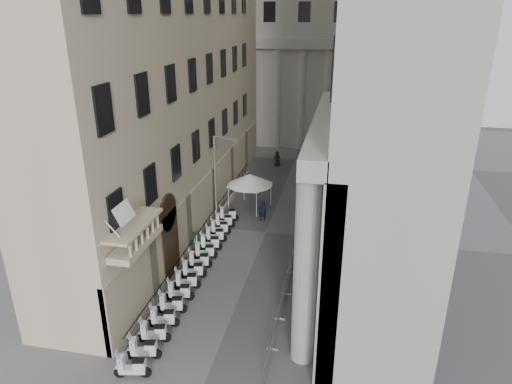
% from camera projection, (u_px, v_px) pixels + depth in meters
% --- Properties ---
extents(far_building, '(22.00, 10.00, 30.00)m').
position_uv_depth(far_building, '(308.00, 21.00, 56.28)').
color(far_building, '#ADAAA3').
rests_on(far_building, ground).
extents(iron_fence, '(0.30, 28.00, 1.40)m').
position_uv_depth(iron_fence, '(208.00, 234.00, 35.24)').
color(iron_fence, black).
rests_on(iron_fence, ground).
extents(blue_awning, '(1.60, 3.00, 3.00)m').
position_uv_depth(blue_awning, '(325.00, 203.00, 40.98)').
color(blue_awning, navy).
rests_on(blue_awning, ground).
extents(flag, '(1.00, 1.40, 8.20)m').
position_uv_depth(flag, '(140.00, 347.00, 23.34)').
color(flag, '#9E0C11').
rests_on(flag, ground).
extents(scooter_0, '(1.48, 0.83, 1.50)m').
position_uv_depth(scooter_0, '(134.00, 377.00, 21.44)').
color(scooter_0, silver).
rests_on(scooter_0, ground).
extents(scooter_1, '(1.48, 0.83, 1.50)m').
position_uv_depth(scooter_1, '(145.00, 358.00, 22.59)').
color(scooter_1, silver).
rests_on(scooter_1, ground).
extents(scooter_2, '(1.48, 0.83, 1.50)m').
position_uv_depth(scooter_2, '(155.00, 342.00, 23.73)').
color(scooter_2, silver).
rests_on(scooter_2, ground).
extents(scooter_3, '(1.48, 0.83, 1.50)m').
position_uv_depth(scooter_3, '(164.00, 327.00, 24.87)').
color(scooter_3, silver).
rests_on(scooter_3, ground).
extents(scooter_4, '(1.48, 0.83, 1.50)m').
position_uv_depth(scooter_4, '(173.00, 313.00, 26.02)').
color(scooter_4, silver).
rests_on(scooter_4, ground).
extents(scooter_5, '(1.48, 0.83, 1.50)m').
position_uv_depth(scooter_5, '(180.00, 300.00, 27.16)').
color(scooter_5, silver).
rests_on(scooter_5, ground).
extents(scooter_6, '(1.48, 0.83, 1.50)m').
position_uv_depth(scooter_6, '(187.00, 288.00, 28.31)').
color(scooter_6, silver).
rests_on(scooter_6, ground).
extents(scooter_7, '(1.48, 0.83, 1.50)m').
position_uv_depth(scooter_7, '(194.00, 278.00, 29.45)').
color(scooter_7, silver).
rests_on(scooter_7, ground).
extents(scooter_8, '(1.48, 0.83, 1.50)m').
position_uv_depth(scooter_8, '(200.00, 268.00, 30.60)').
color(scooter_8, silver).
rests_on(scooter_8, ground).
extents(scooter_9, '(1.48, 0.83, 1.50)m').
position_uv_depth(scooter_9, '(206.00, 258.00, 31.74)').
color(scooter_9, silver).
rests_on(scooter_9, ground).
extents(scooter_10, '(1.48, 0.83, 1.50)m').
position_uv_depth(scooter_10, '(211.00, 250.00, 32.89)').
color(scooter_10, silver).
rests_on(scooter_10, ground).
extents(scooter_11, '(1.48, 0.83, 1.50)m').
position_uv_depth(scooter_11, '(216.00, 242.00, 34.03)').
color(scooter_11, silver).
rests_on(scooter_11, ground).
extents(scooter_12, '(1.48, 0.83, 1.50)m').
position_uv_depth(scooter_12, '(220.00, 234.00, 35.18)').
color(scooter_12, silver).
rests_on(scooter_12, ground).
extents(scooter_13, '(1.48, 0.83, 1.50)m').
position_uv_depth(scooter_13, '(224.00, 227.00, 36.32)').
color(scooter_13, silver).
rests_on(scooter_13, ground).
extents(scooter_14, '(1.48, 0.83, 1.50)m').
position_uv_depth(scooter_14, '(228.00, 221.00, 37.47)').
color(scooter_14, silver).
rests_on(scooter_14, ground).
extents(barrier_0, '(0.60, 2.40, 1.10)m').
position_uv_depth(barrier_0, '(268.00, 367.00, 22.04)').
color(barrier_0, '#989A9F').
rests_on(barrier_0, ground).
extents(barrier_1, '(0.60, 2.40, 1.10)m').
position_uv_depth(barrier_1, '(276.00, 334.00, 24.32)').
color(barrier_1, '#989A9F').
rests_on(barrier_1, ground).
extents(barrier_2, '(0.60, 2.40, 1.10)m').
position_uv_depth(barrier_2, '(283.00, 306.00, 26.60)').
color(barrier_2, '#989A9F').
rests_on(barrier_2, ground).
extents(barrier_3, '(0.60, 2.40, 1.10)m').
position_uv_depth(barrier_3, '(289.00, 283.00, 28.87)').
color(barrier_3, '#989A9F').
rests_on(barrier_3, ground).
extents(barrier_4, '(0.60, 2.40, 1.10)m').
position_uv_depth(barrier_4, '(294.00, 263.00, 31.15)').
color(barrier_4, '#989A9F').
rests_on(barrier_4, ground).
extents(barrier_5, '(0.60, 2.40, 1.10)m').
position_uv_depth(barrier_5, '(298.00, 246.00, 33.43)').
color(barrier_5, '#989A9F').
rests_on(barrier_5, ground).
extents(barrier_6, '(0.60, 2.40, 1.10)m').
position_uv_depth(barrier_6, '(301.00, 231.00, 35.71)').
color(barrier_6, '#989A9F').
rests_on(barrier_6, ground).
extents(security_tent, '(3.86, 3.86, 3.14)m').
position_uv_depth(security_tent, '(247.00, 178.00, 39.43)').
color(security_tent, silver).
rests_on(security_tent, ground).
extents(street_lamp, '(2.26, 1.03, 7.30)m').
position_uv_depth(street_lamp, '(218.00, 174.00, 35.39)').
color(street_lamp, '#97999F').
rests_on(street_lamp, ground).
extents(info_kiosk, '(0.51, 0.82, 1.68)m').
position_uv_depth(info_kiosk, '(195.00, 245.00, 31.81)').
color(info_kiosk, black).
rests_on(info_kiosk, ground).
extents(pedestrian_a, '(0.74, 0.62, 1.74)m').
position_uv_depth(pedestrian_a, '(263.00, 210.00, 37.30)').
color(pedestrian_a, '#0D1935').
rests_on(pedestrian_a, ground).
extents(pedestrian_b, '(0.98, 0.79, 1.91)m').
position_uv_depth(pedestrian_b, '(306.00, 198.00, 39.60)').
color(pedestrian_b, black).
rests_on(pedestrian_b, ground).
extents(pedestrian_c, '(0.97, 0.83, 1.68)m').
position_uv_depth(pedestrian_c, '(277.00, 159.00, 50.57)').
color(pedestrian_c, black).
rests_on(pedestrian_c, ground).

